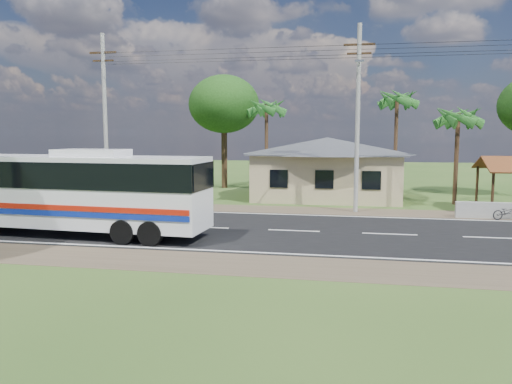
% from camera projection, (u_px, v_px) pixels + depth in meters
% --- Properties ---
extents(ground, '(120.00, 120.00, 0.00)m').
position_uv_depth(ground, '(294.00, 231.00, 24.14)').
color(ground, '#2A4A1A').
rests_on(ground, ground).
extents(road, '(120.00, 16.00, 0.03)m').
position_uv_depth(road, '(294.00, 231.00, 24.14)').
color(road, black).
rests_on(road, ground).
extents(house, '(12.40, 10.00, 5.00)m').
position_uv_depth(house, '(327.00, 162.00, 36.33)').
color(house, tan).
rests_on(house, ground).
extents(utility_poles, '(32.80, 2.22, 11.00)m').
position_uv_depth(utility_poles, '(352.00, 115.00, 29.30)').
color(utility_poles, '#9E9E99').
rests_on(utility_poles, ground).
extents(palm_near, '(2.80, 2.80, 6.70)m').
position_uv_depth(palm_near, '(458.00, 118.00, 32.47)').
color(palm_near, '#47301E').
rests_on(palm_near, ground).
extents(palm_mid, '(2.80, 2.80, 8.20)m').
position_uv_depth(palm_mid, '(397.00, 100.00, 37.33)').
color(palm_mid, '#47301E').
rests_on(palm_mid, ground).
extents(palm_far, '(2.80, 2.80, 7.70)m').
position_uv_depth(palm_far, '(267.00, 108.00, 39.70)').
color(palm_far, '#47301E').
rests_on(palm_far, ground).
extents(tree_behind_house, '(6.00, 6.00, 9.61)m').
position_uv_depth(tree_behind_house, '(224.00, 105.00, 42.33)').
color(tree_behind_house, '#47301E').
rests_on(tree_behind_house, ground).
extents(coach_bus, '(12.99, 3.50, 3.99)m').
position_uv_depth(coach_bus, '(72.00, 186.00, 22.95)').
color(coach_bus, silver).
rests_on(coach_bus, ground).
extents(motorcycle, '(1.71, 0.93, 0.85)m').
position_uv_depth(motorcycle, '(507.00, 212.00, 27.17)').
color(motorcycle, black).
rests_on(motorcycle, ground).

